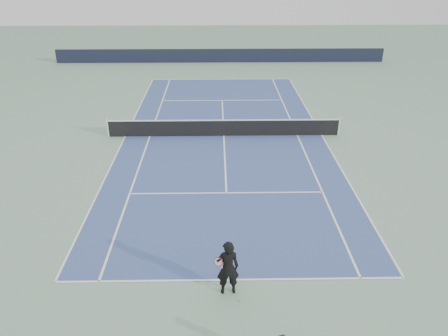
{
  "coord_description": "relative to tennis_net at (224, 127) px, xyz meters",
  "views": [
    {
      "loc": [
        -0.39,
        -22.54,
        9.28
      ],
      "look_at": [
        -0.1,
        -6.2,
        1.1
      ],
      "focal_mm": 35.0,
      "sensor_mm": 36.0,
      "label": 1
    }
  ],
  "objects": [
    {
      "name": "court_surface",
      "position": [
        0.0,
        0.0,
        -0.5
      ],
      "size": [
        10.97,
        23.77,
        0.01
      ],
      "primitive_type": "cube",
      "color": "#374C84",
      "rests_on": "ground"
    },
    {
      "name": "tennis_ball",
      "position": [
        0.27,
        -12.83,
        -0.47
      ],
      "size": [
        0.06,
        0.06,
        0.06
      ],
      "primitive_type": "sphere",
      "color": "#BDDB2C",
      "rests_on": "ground"
    },
    {
      "name": "tennis_net",
      "position": [
        0.0,
        0.0,
        0.0
      ],
      "size": [
        12.9,
        0.1,
        1.07
      ],
      "color": "silver",
      "rests_on": "ground"
    },
    {
      "name": "tennis_player",
      "position": [
        -0.1,
        -12.4,
        0.42
      ],
      "size": [
        0.83,
        0.57,
        1.85
      ],
      "color": "black",
      "rests_on": "ground"
    },
    {
      "name": "windscreen_far",
      "position": [
        0.0,
        17.88,
        0.1
      ],
      "size": [
        30.0,
        0.25,
        1.2
      ],
      "primitive_type": "cube",
      "color": "black",
      "rests_on": "ground"
    },
    {
      "name": "ground",
      "position": [
        0.0,
        0.0,
        -0.5
      ],
      "size": [
        80.0,
        80.0,
        0.0
      ],
      "primitive_type": "plane",
      "color": "gray"
    }
  ]
}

